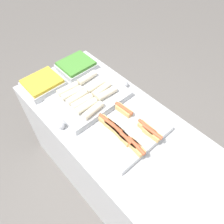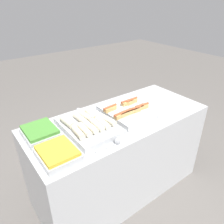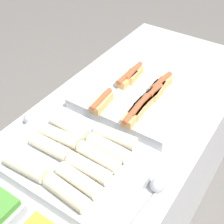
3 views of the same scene
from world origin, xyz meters
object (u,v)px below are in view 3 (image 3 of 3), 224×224
(tray_hotdogs, at_px, (134,100))
(serving_spoon_far, at_px, (27,121))
(tray_wraps, at_px, (75,159))
(serving_spoon_near, at_px, (155,189))

(tray_hotdogs, xyz_separation_m, serving_spoon_far, (-0.34, 0.30, -0.01))
(tray_wraps, distance_m, serving_spoon_near, 0.29)
(tray_wraps, xyz_separation_m, serving_spoon_far, (0.06, 0.30, -0.02))
(tray_hotdogs, height_order, tray_wraps, same)
(serving_spoon_near, bearing_deg, serving_spoon_far, 89.87)
(serving_spoon_far, bearing_deg, tray_hotdogs, -40.75)
(serving_spoon_near, distance_m, serving_spoon_far, 0.58)
(tray_hotdogs, bearing_deg, serving_spoon_far, 139.25)
(tray_hotdogs, distance_m, tray_wraps, 0.40)
(tray_wraps, distance_m, serving_spoon_far, 0.30)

